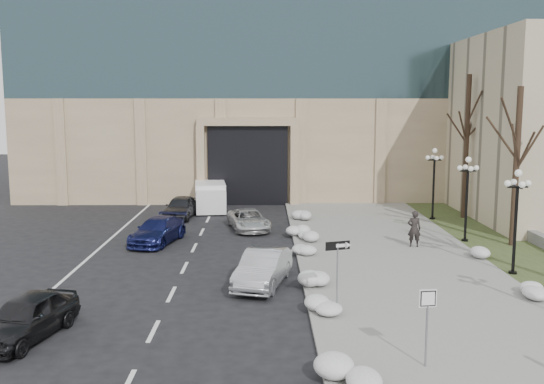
{
  "coord_description": "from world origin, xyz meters",
  "views": [
    {
      "loc": [
        -2.76,
        -13.5,
        7.55
      ],
      "look_at": [
        -2.4,
        14.51,
        3.5
      ],
      "focal_mm": 40.0,
      "sensor_mm": 36.0,
      "label": 1
    }
  ],
  "objects": [
    {
      "name": "curb",
      "position": [
        -1.0,
        14.0,
        0.07
      ],
      "size": [
        0.3,
        40.0,
        0.14
      ],
      "primitive_type": "cube",
      "color": "gray",
      "rests_on": "ground"
    },
    {
      "name": "lamppost_c",
      "position": [
        8.3,
        19.0,
        3.07
      ],
      "size": [
        1.18,
        1.18,
        4.76
      ],
      "color": "black",
      "rests_on": "ground"
    },
    {
      "name": "box_truck",
      "position": [
        -6.7,
        30.22,
        0.94
      ],
      "size": [
        2.75,
        6.31,
        1.94
      ],
      "rotation": [
        0.0,
        0.0,
        0.11
      ],
      "color": "silver",
      "rests_on": "ground"
    },
    {
      "name": "snow_clump_i",
      "position": [
        7.55,
        9.15,
        0.3
      ],
      "size": [
        1.1,
        1.6,
        0.36
      ],
      "primitive_type": "ellipsoid",
      "color": "silver",
      "rests_on": "sidewalk"
    },
    {
      "name": "tree_mid",
      "position": [
        10.5,
        18.0,
        5.5
      ],
      "size": [
        3.2,
        3.2,
        8.5
      ],
      "color": "black",
      "rests_on": "ground"
    },
    {
      "name": "lamppost_d",
      "position": [
        8.3,
        25.5,
        3.07
      ],
      "size": [
        1.18,
        1.18,
        4.76
      ],
      "color": "black",
      "rests_on": "ground"
    },
    {
      "name": "snow_clump_g",
      "position": [
        -0.45,
        25.02,
        0.3
      ],
      "size": [
        1.1,
        1.6,
        0.36
      ],
      "primitive_type": "ellipsoid",
      "color": "silver",
      "rests_on": "sidewalk"
    },
    {
      "name": "snow_clump_e",
      "position": [
        -0.74,
        15.84,
        0.3
      ],
      "size": [
        1.1,
        1.6,
        0.36
      ],
      "primitive_type": "ellipsoid",
      "color": "silver",
      "rests_on": "sidewalk"
    },
    {
      "name": "pedestrian",
      "position": [
        5.13,
        17.62,
        1.08
      ],
      "size": [
        0.75,
        0.54,
        1.93
      ],
      "primitive_type": "imported",
      "rotation": [
        0.0,
        0.0,
        3.03
      ],
      "color": "black",
      "rests_on": "sidewalk"
    },
    {
      "name": "car_c",
      "position": [
        -8.62,
        19.17,
        0.69
      ],
      "size": [
        2.99,
        5.08,
        1.38
      ],
      "primitive_type": "imported",
      "rotation": [
        0.0,
        0.0,
        -0.23
      ],
      "color": "navy",
      "rests_on": "ground"
    },
    {
      "name": "snow_clump_c",
      "position": [
        -0.74,
        7.3,
        0.3
      ],
      "size": [
        1.1,
        1.6,
        0.36
      ],
      "primitive_type": "ellipsoid",
      "color": "silver",
      "rests_on": "sidewalk"
    },
    {
      "name": "snow_clump_k",
      "position": [
        -0.56,
        19.38,
        0.3
      ],
      "size": [
        1.1,
        1.6,
        0.36
      ],
      "primitive_type": "ellipsoid",
      "color": "silver",
      "rests_on": "sidewalk"
    },
    {
      "name": "lamppost_b",
      "position": [
        8.3,
        12.5,
        3.07
      ],
      "size": [
        1.18,
        1.18,
        4.76
      ],
      "color": "black",
      "rests_on": "ground"
    },
    {
      "name": "grass_strip",
      "position": [
        10.0,
        14.0,
        0.05
      ],
      "size": [
        4.0,
        40.0,
        0.1
      ],
      "primitive_type": "cube",
      "color": "#344221",
      "rests_on": "ground"
    },
    {
      "name": "tree_far",
      "position": [
        10.5,
        26.0,
        6.15
      ],
      "size": [
        3.2,
        3.2,
        9.5
      ],
      "color": "black",
      "rests_on": "ground"
    },
    {
      "name": "one_way_sign",
      "position": [
        0.05,
        7.89,
        2.19
      ],
      "size": [
        0.99,
        0.4,
        2.65
      ],
      "rotation": [
        0.0,
        0.0,
        0.3
      ],
      "color": "slate",
      "rests_on": "ground"
    },
    {
      "name": "car_b",
      "position": [
        -2.82,
        11.18,
        0.75
      ],
      "size": [
        2.66,
        4.81,
        1.5
      ],
      "primitive_type": "imported",
      "rotation": [
        0.0,
        0.0,
        -0.25
      ],
      "color": "#A6A8AE",
      "rests_on": "ground"
    },
    {
      "name": "snow_clump_d",
      "position": [
        -0.63,
        10.99,
        0.3
      ],
      "size": [
        1.1,
        1.6,
        0.36
      ],
      "primitive_type": "ellipsoid",
      "color": "silver",
      "rests_on": "sidewalk"
    },
    {
      "name": "keep_sign",
      "position": [
        1.85,
        2.89,
        1.76
      ],
      "size": [
        0.51,
        0.11,
        2.4
      ],
      "rotation": [
        0.0,
        0.0,
        0.11
      ],
      "color": "slate",
      "rests_on": "ground"
    },
    {
      "name": "snow_clump_j",
      "position": [
        7.6,
        15.41,
        0.3
      ],
      "size": [
        1.1,
        1.6,
        0.36
      ],
      "primitive_type": "ellipsoid",
      "color": "silver",
      "rests_on": "sidewalk"
    },
    {
      "name": "sidewalk",
      "position": [
        3.5,
        14.0,
        0.06
      ],
      "size": [
        9.0,
        40.0,
        0.12
      ],
      "primitive_type": "cube",
      "color": "gray",
      "rests_on": "ground"
    },
    {
      "name": "car_e",
      "position": [
        -8.36,
        26.57,
        0.74
      ],
      "size": [
        2.25,
        4.54,
        1.49
      ],
      "primitive_type": "imported",
      "rotation": [
        0.0,
        0.0,
        -0.12
      ],
      "color": "#2B2B2F",
      "rests_on": "ground"
    },
    {
      "name": "car_a",
      "position": [
        -10.49,
        5.42,
        0.73
      ],
      "size": [
        2.71,
        4.58,
        1.46
      ],
      "primitive_type": "imported",
      "rotation": [
        0.0,
        0.0,
        -0.24
      ],
      "color": "black",
      "rests_on": "ground"
    },
    {
      "name": "snow_clump_f",
      "position": [
        -0.69,
        20.73,
        0.3
      ],
      "size": [
        1.1,
        1.6,
        0.36
      ],
      "primitive_type": "ellipsoid",
      "color": "silver",
      "rests_on": "sidewalk"
    },
    {
      "name": "car_d",
      "position": [
        -3.71,
        22.64,
        0.62
      ],
      "size": [
        2.98,
        4.78,
        1.23
      ],
      "primitive_type": "imported",
      "rotation": [
        0.0,
        0.0,
        0.22
      ],
      "color": "silver",
      "rests_on": "ground"
    },
    {
      "name": "snow_clump_b",
      "position": [
        -0.5,
        1.92,
        0.3
      ],
      "size": [
        1.1,
        1.6,
        0.36
      ],
      "primitive_type": "ellipsoid",
      "color": "silver",
      "rests_on": "sidewalk"
    }
  ]
}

